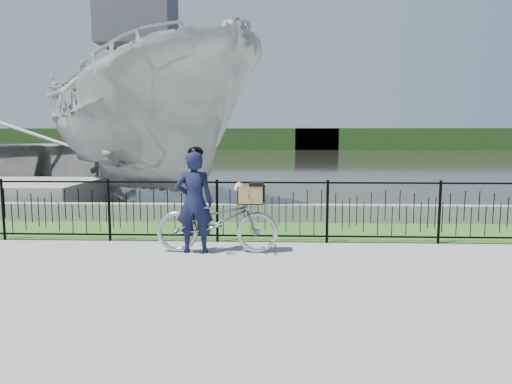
{
  "coord_description": "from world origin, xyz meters",
  "views": [
    {
      "loc": [
        0.02,
        -6.57,
        1.93
      ],
      "look_at": [
        -0.27,
        1.0,
        1.0
      ],
      "focal_mm": 32.0,
      "sensor_mm": 36.0,
      "label": 1
    }
  ],
  "objects": [
    {
      "name": "ground",
      "position": [
        0.0,
        0.0,
        0.0
      ],
      "size": [
        120.0,
        120.0,
        0.0
      ],
      "primitive_type": "plane",
      "color": "gray",
      "rests_on": "ground"
    },
    {
      "name": "grass_strip",
      "position": [
        0.0,
        2.6,
        0.0
      ],
      "size": [
        60.0,
        2.0,
        0.01
      ],
      "primitive_type": "cube",
      "color": "#32641F",
      "rests_on": "ground"
    },
    {
      "name": "water",
      "position": [
        0.0,
        33.0,
        0.0
      ],
      "size": [
        120.0,
        120.0,
        0.0
      ],
      "primitive_type": "plane",
      "color": "black",
      "rests_on": "ground"
    },
    {
      "name": "quay_wall",
      "position": [
        0.0,
        3.6,
        0.2
      ],
      "size": [
        60.0,
        0.3,
        0.4
      ],
      "primitive_type": "cube",
      "color": "gray",
      "rests_on": "ground"
    },
    {
      "name": "fence",
      "position": [
        0.0,
        1.6,
        0.58
      ],
      "size": [
        14.0,
        0.06,
        1.15
      ],
      "primitive_type": null,
      "color": "black",
      "rests_on": "ground"
    },
    {
      "name": "far_treeline",
      "position": [
        0.0,
        60.0,
        1.5
      ],
      "size": [
        120.0,
        6.0,
        3.0
      ],
      "primitive_type": "cube",
      "color": "#27471B",
      "rests_on": "ground"
    },
    {
      "name": "far_building_left",
      "position": [
        -18.0,
        58.0,
        2.0
      ],
      "size": [
        8.0,
        4.0,
        4.0
      ],
      "primitive_type": "cube",
      "color": "#B4A491",
      "rests_on": "ground"
    },
    {
      "name": "far_building_right",
      "position": [
        6.0,
        58.5,
        1.6
      ],
      "size": [
        6.0,
        3.0,
        3.2
      ],
      "primitive_type": "cube",
      "color": "#B4A491",
      "rests_on": "ground"
    },
    {
      "name": "bicycle_rig",
      "position": [
        -0.9,
        0.86,
        0.54
      ],
      "size": [
        2.03,
        0.71,
        1.2
      ],
      "color": "#A4A9B0",
      "rests_on": "ground"
    },
    {
      "name": "cyclist",
      "position": [
        -1.28,
        0.83,
        0.87
      ],
      "size": [
        0.62,
        0.41,
        1.76
      ],
      "color": "black",
      "rests_on": "ground"
    },
    {
      "name": "boat_near",
      "position": [
        -4.12,
        7.57,
        2.3
      ],
      "size": [
        10.39,
        11.74,
        6.23
      ],
      "color": "#A7A6A7",
      "rests_on": "water"
    }
  ]
}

